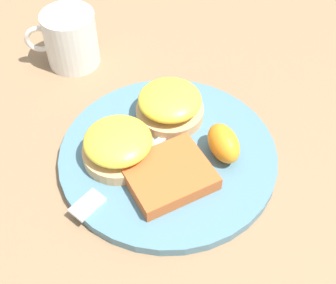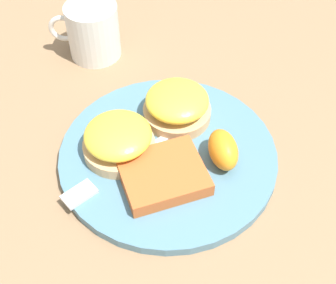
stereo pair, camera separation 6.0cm
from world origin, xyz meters
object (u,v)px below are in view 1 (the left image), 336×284
object	(u,v)px
sandwich_benedict_left	(170,105)
cup	(70,39)
sandwich_benedict_right	(118,147)
hashbrown_patty	(168,175)
fork	(125,172)
orange_wedge	(223,143)

from	to	relation	value
sandwich_benedict_left	cup	bearing A→B (deg)	-49.40
sandwich_benedict_right	cup	size ratio (longest dim) A/B	0.85
hashbrown_patty	sandwich_benedict_right	bearing A→B (deg)	-36.20
sandwich_benedict_left	cup	size ratio (longest dim) A/B	0.85
sandwich_benedict_left	hashbrown_patty	distance (m)	0.11
fork	hashbrown_patty	bearing A→B (deg)	161.56
sandwich_benedict_right	cup	world-z (taller)	cup
sandwich_benedict_left	hashbrown_patty	size ratio (longest dim) A/B	0.93
orange_wedge	sandwich_benedict_right	bearing A→B (deg)	-4.69
sandwich_benedict_left	fork	xyz separation A→B (m)	(0.07, 0.09, -0.02)
cup	sandwich_benedict_right	bearing A→B (deg)	105.06
sandwich_benedict_left	sandwich_benedict_right	size ratio (longest dim) A/B	1.00
fork	cup	size ratio (longest dim) A/B	1.43
sandwich_benedict_left	sandwich_benedict_right	bearing A→B (deg)	41.97
fork	cup	bearing A→B (deg)	-75.22
sandwich_benedict_left	hashbrown_patty	bearing A→B (deg)	81.37
sandwich_benedict_left	hashbrown_patty	world-z (taller)	sandwich_benedict_left
fork	orange_wedge	bearing A→B (deg)	-173.75
hashbrown_patty	fork	size ratio (longest dim) A/B	0.64
fork	sandwich_benedict_right	bearing A→B (deg)	-77.79
fork	cup	xyz separation A→B (m)	(0.07, -0.25, 0.03)
hashbrown_patty	sandwich_benedict_left	bearing A→B (deg)	-98.63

